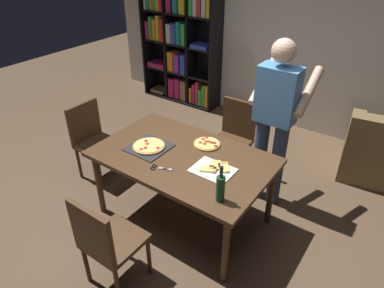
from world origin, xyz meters
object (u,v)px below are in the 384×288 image
chair_far_side (234,134)px  second_pizza_plain (207,144)px  bookshelf (181,43)px  kitchen_scissors (158,168)px  chair_near_camera (105,240)px  chair_left_end (92,137)px  wine_bottle (220,188)px  dining_table (183,162)px  pepperoni_pizza_on_tray (149,147)px  person_serving_pizza (275,116)px

chair_far_side → second_pizza_plain: 0.76m
bookshelf → kitchen_scissors: (1.75, -2.66, -0.23)m
chair_near_camera → chair_left_end: bearing=142.6°
bookshelf → wine_bottle: size_ratio=6.17×
wine_bottle → chair_left_end: bearing=170.1°
dining_table → chair_near_camera: chair_near_camera is taller
chair_far_side → pepperoni_pizza_on_tray: size_ratio=2.44×
wine_bottle → pepperoni_pizza_on_tray: bearing=165.2°
bookshelf → second_pizza_plain: 2.82m
chair_near_camera → kitchen_scissors: (-0.06, 0.71, 0.24)m
kitchen_scissors → wine_bottle: bearing=-3.8°
dining_table → bookshelf: 3.00m
chair_left_end → pepperoni_pizza_on_tray: size_ratio=2.44×
second_pizza_plain → chair_near_camera: bearing=-93.7°
chair_far_side → chair_left_end: size_ratio=1.00×
wine_bottle → second_pizza_plain: bearing=130.2°
chair_left_end → pepperoni_pizza_on_tray: bearing=-4.9°
wine_bottle → second_pizza_plain: wine_bottle is taller
second_pizza_plain → person_serving_pizza: bearing=46.5°
person_serving_pizza → kitchen_scissors: bearing=-119.5°
chair_left_end → wine_bottle: wine_bottle is taller
chair_far_side → wine_bottle: size_ratio=2.85×
dining_table → second_pizza_plain: (0.08, 0.29, 0.08)m
pepperoni_pizza_on_tray → wine_bottle: 0.99m
dining_table → second_pizza_plain: 0.31m
kitchen_scissors → person_serving_pizza: bearing=60.5°
person_serving_pizza → dining_table: bearing=-125.1°
person_serving_pizza → second_pizza_plain: (-0.46, -0.49, -0.24)m
chair_left_end → second_pizza_plain: size_ratio=3.46×
chair_left_end → person_serving_pizza: size_ratio=0.51×
chair_far_side → person_serving_pizza: 0.76m
person_serving_pizza → chair_far_side: bearing=158.1°
chair_near_camera → bookshelf: bearing=118.2°
bookshelf → wine_bottle: (2.41, -2.71, -0.11)m
dining_table → wine_bottle: (0.61, -0.33, 0.19)m
person_serving_pizza → pepperoni_pizza_on_tray: person_serving_pizza is taller
chair_far_side → person_serving_pizza: person_serving_pizza is taller
kitchen_scissors → second_pizza_plain: bearing=76.4°
chair_far_side → kitchen_scissors: 1.31m
chair_left_end → wine_bottle: (1.91, -0.33, 0.36)m
chair_near_camera → chair_left_end: size_ratio=1.00×
chair_left_end → bookshelf: bookshelf is taller
person_serving_pizza → kitchen_scissors: person_serving_pizza is taller
chair_near_camera → person_serving_pizza: size_ratio=0.51×
dining_table → wine_bottle: size_ratio=5.19×
person_serving_pizza → pepperoni_pizza_on_tray: bearing=-136.0°
chair_far_side → second_pizza_plain: bearing=-83.4°
bookshelf → dining_table: bearing=-52.8°
dining_table → person_serving_pizza: (0.55, 0.78, 0.32)m
chair_far_side → kitchen_scissors: (-0.06, -1.29, 0.24)m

